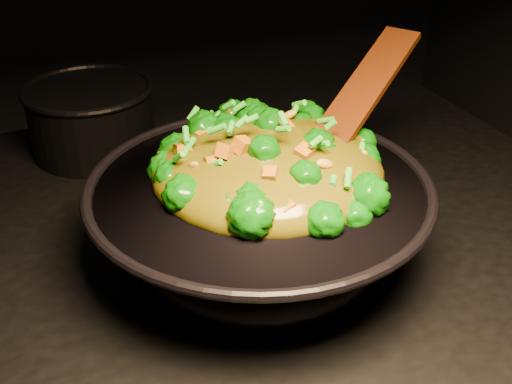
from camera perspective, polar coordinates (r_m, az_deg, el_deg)
name	(u,v)px	position (r m, az deg, el deg)	size (l,w,h in m)	color
wok	(259,225)	(0.79, 0.28, -2.92)	(0.40, 0.40, 0.11)	black
stir_fry	(268,137)	(0.77, 1.05, 4.90)	(0.29, 0.29, 0.10)	#0C5706
spatula	(349,112)	(0.83, 8.25, 7.09)	(0.34, 0.05, 0.01)	#381006
back_pot	(92,118)	(1.10, -14.40, 6.36)	(0.20, 0.20, 0.12)	black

